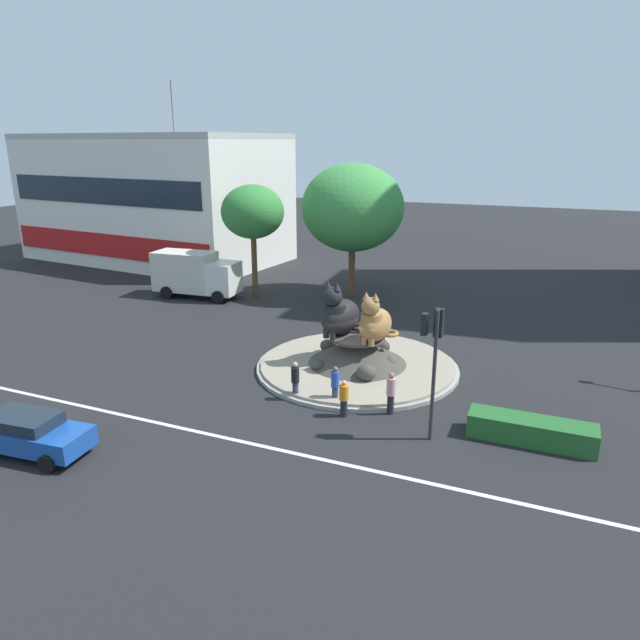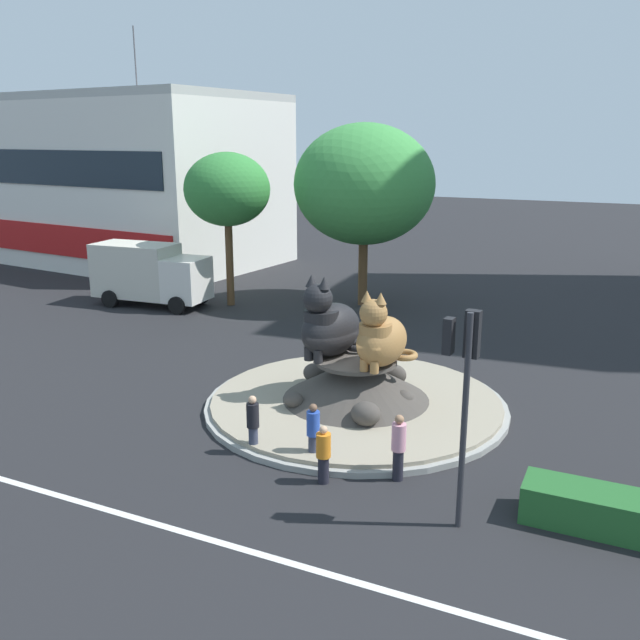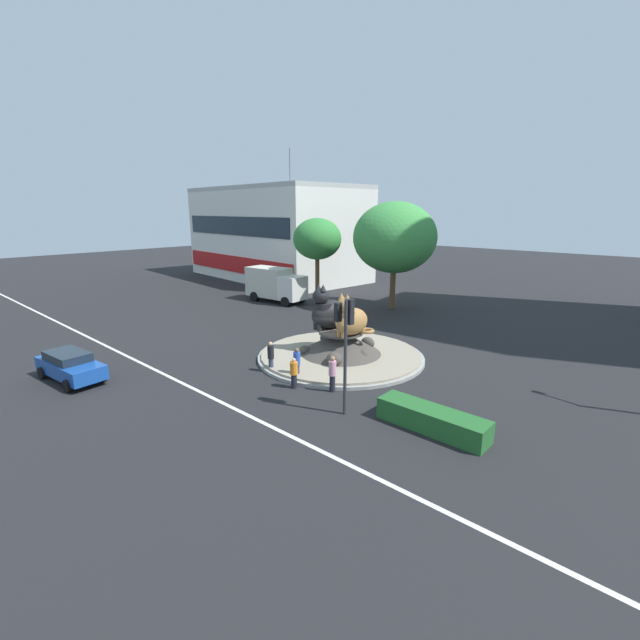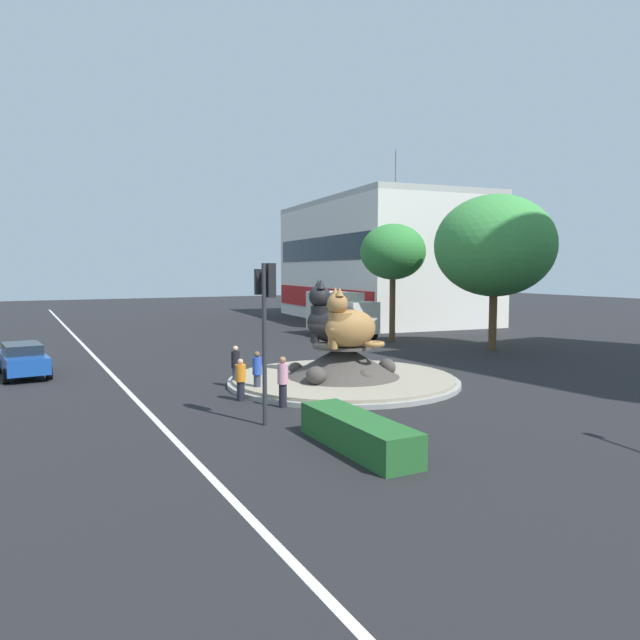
{
  "view_description": "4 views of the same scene",
  "coord_description": "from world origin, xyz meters",
  "px_view_note": "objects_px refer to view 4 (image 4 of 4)",
  "views": [
    {
      "loc": [
        8.47,
        -24.83,
        10.65
      ],
      "look_at": [
        -2.41,
        1.04,
        1.9
      ],
      "focal_mm": 32.26,
      "sensor_mm": 36.0,
      "label": 1
    },
    {
      "loc": [
        7.9,
        -19.43,
        8.59
      ],
      "look_at": [
        -1.47,
        0.39,
        2.7
      ],
      "focal_mm": 38.43,
      "sensor_mm": 36.0,
      "label": 2
    },
    {
      "loc": [
        15.65,
        -19.02,
        8.58
      ],
      "look_at": [
        -1.97,
        0.33,
        1.92
      ],
      "focal_mm": 24.45,
      "sensor_mm": 36.0,
      "label": 3
    },
    {
      "loc": [
        21.71,
        -12.42,
        4.85
      ],
      "look_at": [
        -2.25,
        0.05,
        2.53
      ],
      "focal_mm": 33.38,
      "sensor_mm": 36.0,
      "label": 4
    }
  ],
  "objects_px": {
    "traffic_light_mast": "(266,307)",
    "pedestrian_blue_shirt": "(257,372)",
    "pedestrian_orange_shirt": "(241,379)",
    "pedestrian_black_shirt": "(236,365)",
    "sedan_on_far_lane": "(23,359)",
    "pedestrian_pink_shirt": "(283,381)",
    "cat_statue_black": "(331,319)",
    "cat_statue_tabby": "(348,326)",
    "second_tree_near_tower": "(393,252)",
    "shophouse_block": "(378,261)",
    "broadleaf_tree_behind_island": "(495,246)",
    "delivery_box_truck": "(340,313)"
  },
  "relations": [
    {
      "from": "traffic_light_mast",
      "to": "pedestrian_black_shirt",
      "type": "xyz_separation_m",
      "value": [
        -6.04,
        1.1,
        -2.77
      ]
    },
    {
      "from": "pedestrian_black_shirt",
      "to": "pedestrian_blue_shirt",
      "type": "relative_size",
      "value": 1.02
    },
    {
      "from": "shophouse_block",
      "to": "sedan_on_far_lane",
      "type": "bearing_deg",
      "value": -53.48
    },
    {
      "from": "second_tree_near_tower",
      "to": "pedestrian_black_shirt",
      "type": "relative_size",
      "value": 4.57
    },
    {
      "from": "traffic_light_mast",
      "to": "delivery_box_truck",
      "type": "height_order",
      "value": "traffic_light_mast"
    },
    {
      "from": "cat_statue_tabby",
      "to": "pedestrian_pink_shirt",
      "type": "relative_size",
      "value": 1.38
    },
    {
      "from": "shophouse_block",
      "to": "broadleaf_tree_behind_island",
      "type": "bearing_deg",
      "value": -9.34
    },
    {
      "from": "second_tree_near_tower",
      "to": "pedestrian_orange_shirt",
      "type": "height_order",
      "value": "second_tree_near_tower"
    },
    {
      "from": "cat_statue_black",
      "to": "cat_statue_tabby",
      "type": "distance_m",
      "value": 1.9
    },
    {
      "from": "sedan_on_far_lane",
      "to": "delivery_box_truck",
      "type": "bearing_deg",
      "value": 103.61
    },
    {
      "from": "pedestrian_blue_shirt",
      "to": "sedan_on_far_lane",
      "type": "xyz_separation_m",
      "value": [
        -8.54,
        -7.96,
        -0.1
      ]
    },
    {
      "from": "pedestrian_black_shirt",
      "to": "pedestrian_blue_shirt",
      "type": "distance_m",
      "value": 1.75
    },
    {
      "from": "pedestrian_pink_shirt",
      "to": "delivery_box_truck",
      "type": "height_order",
      "value": "delivery_box_truck"
    },
    {
      "from": "shophouse_block",
      "to": "delivery_box_truck",
      "type": "bearing_deg",
      "value": -37.11
    },
    {
      "from": "broadleaf_tree_behind_island",
      "to": "cat_statue_black",
      "type": "bearing_deg",
      "value": -72.76
    },
    {
      "from": "shophouse_block",
      "to": "sedan_on_far_lane",
      "type": "height_order",
      "value": "shophouse_block"
    },
    {
      "from": "cat_statue_tabby",
      "to": "pedestrian_blue_shirt",
      "type": "bearing_deg",
      "value": 0.49
    },
    {
      "from": "cat_statue_tabby",
      "to": "second_tree_near_tower",
      "type": "relative_size",
      "value": 0.32
    },
    {
      "from": "pedestrian_black_shirt",
      "to": "sedan_on_far_lane",
      "type": "distance_m",
      "value": 10.28
    },
    {
      "from": "pedestrian_orange_shirt",
      "to": "cat_statue_black",
      "type": "bearing_deg",
      "value": -79.83
    },
    {
      "from": "cat_statue_black",
      "to": "pedestrian_pink_shirt",
      "type": "distance_m",
      "value": 5.8
    },
    {
      "from": "shophouse_block",
      "to": "traffic_light_mast",
      "type": "bearing_deg",
      "value": -32.27
    },
    {
      "from": "cat_statue_tabby",
      "to": "pedestrian_pink_shirt",
      "type": "xyz_separation_m",
      "value": [
        1.94,
        -3.77,
        -1.61
      ]
    },
    {
      "from": "pedestrian_black_shirt",
      "to": "cat_statue_tabby",
      "type": "bearing_deg",
      "value": 155.36
    },
    {
      "from": "pedestrian_orange_shirt",
      "to": "delivery_box_truck",
      "type": "xyz_separation_m",
      "value": [
        -16.29,
        13.42,
        0.91
      ]
    },
    {
      "from": "broadleaf_tree_behind_island",
      "to": "pedestrian_black_shirt",
      "type": "xyz_separation_m",
      "value": [
        3.81,
        -17.62,
        -5.32
      ]
    },
    {
      "from": "traffic_light_mast",
      "to": "pedestrian_blue_shirt",
      "type": "height_order",
      "value": "traffic_light_mast"
    },
    {
      "from": "pedestrian_orange_shirt",
      "to": "pedestrian_black_shirt",
      "type": "distance_m",
      "value": 2.57
    },
    {
      "from": "cat_statue_black",
      "to": "shophouse_block",
      "type": "distance_m",
      "value": 32.16
    },
    {
      "from": "pedestrian_pink_shirt",
      "to": "pedestrian_blue_shirt",
      "type": "distance_m",
      "value": 2.42
    },
    {
      "from": "traffic_light_mast",
      "to": "broadleaf_tree_behind_island",
      "type": "bearing_deg",
      "value": 31.76
    },
    {
      "from": "broadleaf_tree_behind_island",
      "to": "sedan_on_far_lane",
      "type": "bearing_deg",
      "value": -96.76
    },
    {
      "from": "sedan_on_far_lane",
      "to": "delivery_box_truck",
      "type": "distance_m",
      "value": 21.62
    },
    {
      "from": "pedestrian_orange_shirt",
      "to": "sedan_on_far_lane",
      "type": "xyz_separation_m",
      "value": [
        -9.28,
        -7.02,
        -0.02
      ]
    },
    {
      "from": "pedestrian_pink_shirt",
      "to": "sedan_on_far_lane",
      "type": "bearing_deg",
      "value": -87.12
    },
    {
      "from": "traffic_light_mast",
      "to": "pedestrian_pink_shirt",
      "type": "height_order",
      "value": "traffic_light_mast"
    },
    {
      "from": "pedestrian_orange_shirt",
      "to": "pedestrian_black_shirt",
      "type": "relative_size",
      "value": 0.91
    },
    {
      "from": "shophouse_block",
      "to": "delivery_box_truck",
      "type": "relative_size",
      "value": 3.89
    },
    {
      "from": "shophouse_block",
      "to": "pedestrian_orange_shirt",
      "type": "relative_size",
      "value": 15.57
    },
    {
      "from": "sedan_on_far_lane",
      "to": "pedestrian_pink_shirt",
      "type": "bearing_deg",
      "value": 30.74
    },
    {
      "from": "second_tree_near_tower",
      "to": "broadleaf_tree_behind_island",
      "type": "bearing_deg",
      "value": 25.79
    },
    {
      "from": "cat_statue_black",
      "to": "cat_statue_tabby",
      "type": "xyz_separation_m",
      "value": [
        1.88,
        -0.25,
        -0.1
      ]
    },
    {
      "from": "pedestrian_blue_shirt",
      "to": "pedestrian_pink_shirt",
      "type": "bearing_deg",
      "value": -6.96
    },
    {
      "from": "cat_statue_black",
      "to": "broadleaf_tree_behind_island",
      "type": "height_order",
      "value": "broadleaf_tree_behind_island"
    },
    {
      "from": "traffic_light_mast",
      "to": "sedan_on_far_lane",
      "type": "xyz_separation_m",
      "value": [
        -12.84,
        -6.6,
        -2.89
      ]
    },
    {
      "from": "pedestrian_orange_shirt",
      "to": "pedestrian_black_shirt",
      "type": "xyz_separation_m",
      "value": [
        -2.47,
        0.68,
        0.1
      ]
    },
    {
      "from": "shophouse_block",
      "to": "pedestrian_pink_shirt",
      "type": "bearing_deg",
      "value": -32.39
    },
    {
      "from": "cat_statue_tabby",
      "to": "pedestrian_blue_shirt",
      "type": "xyz_separation_m",
      "value": [
        -0.48,
        -3.78,
        -1.67
      ]
    },
    {
      "from": "shophouse_block",
      "to": "second_tree_near_tower",
      "type": "bearing_deg",
      "value": -24.22
    },
    {
      "from": "pedestrian_black_shirt",
      "to": "delivery_box_truck",
      "type": "height_order",
      "value": "delivery_box_truck"
    }
  ]
}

